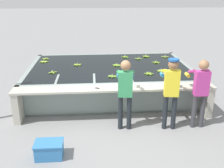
{
  "coord_description": "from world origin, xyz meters",
  "views": [
    {
      "loc": [
        -0.53,
        -5.7,
        3.09
      ],
      "look_at": [
        0.0,
        1.15,
        0.58
      ],
      "focal_mm": 42.0,
      "sensor_mm": 36.0,
      "label": 1
    }
  ],
  "objects": [
    {
      "name": "banana_bunch_floating_5",
      "position": [
        0.34,
        1.11,
        0.85
      ],
      "size": [
        0.28,
        0.26,
        0.08
      ],
      "color": "#7FAD33",
      "rests_on": "wash_tank"
    },
    {
      "name": "work_ledge",
      "position": [
        0.0,
        0.23,
        0.61
      ],
      "size": [
        4.94,
        0.45,
        0.83
      ],
      "color": "#B7B2A3",
      "rests_on": "ground"
    },
    {
      "name": "crate",
      "position": [
        -1.41,
        -1.3,
        0.16
      ],
      "size": [
        0.55,
        0.39,
        0.32
      ],
      "color": "#3375B7",
      "rests_on": "ground"
    },
    {
      "name": "wash_tank",
      "position": [
        -0.0,
        2.08,
        0.41
      ],
      "size": [
        4.94,
        3.28,
        0.83
      ],
      "color": "gray",
      "rests_on": "ground"
    },
    {
      "name": "banana_bunch_floating_12",
      "position": [
        1.36,
        3.16,
        0.85
      ],
      "size": [
        0.26,
        0.28,
        0.08
      ],
      "color": "#7FAD33",
      "rests_on": "wash_tank"
    },
    {
      "name": "ground_plane",
      "position": [
        0.0,
        0.0,
        0.0
      ],
      "size": [
        80.0,
        80.0,
        0.0
      ],
      "primitive_type": "plane",
      "color": "gray",
      "rests_on": "ground"
    },
    {
      "name": "banana_bunch_floating_11",
      "position": [
        0.62,
        3.13,
        0.85
      ],
      "size": [
        0.27,
        0.27,
        0.08
      ],
      "color": "#7FAD33",
      "rests_on": "wash_tank"
    },
    {
      "name": "banana_bunch_floating_10",
      "position": [
        2.01,
        3.05,
        0.85
      ],
      "size": [
        0.28,
        0.28,
        0.08
      ],
      "color": "#93BC3D",
      "rests_on": "wash_tank"
    },
    {
      "name": "banana_bunch_floating_1",
      "position": [
        1.46,
        1.42,
        0.85
      ],
      "size": [
        0.28,
        0.28,
        0.08
      ],
      "color": "#9EC642",
      "rests_on": "wash_tank"
    },
    {
      "name": "banana_bunch_floating_4",
      "position": [
        0.0,
        1.04,
        0.85
      ],
      "size": [
        0.27,
        0.28,
        0.08
      ],
      "color": "#75A333",
      "rests_on": "wash_tank"
    },
    {
      "name": "knife_0",
      "position": [
        -0.37,
        0.15,
        0.84
      ],
      "size": [
        0.33,
        0.18,
        0.02
      ],
      "color": "silver",
      "rests_on": "work_ledge"
    },
    {
      "name": "banana_bunch_floating_0",
      "position": [
        1.04,
        2.87,
        0.85
      ],
      "size": [
        0.26,
        0.26,
        0.08
      ],
      "color": "#75A333",
      "rests_on": "wash_tank"
    },
    {
      "name": "worker_0",
      "position": [
        0.19,
        -0.28,
        0.99
      ],
      "size": [
        0.46,
        0.73,
        1.65
      ],
      "color": "#1E2328",
      "rests_on": "ground"
    },
    {
      "name": "banana_bunch_floating_13",
      "position": [
        -2.11,
        3.09,
        0.85
      ],
      "size": [
        0.27,
        0.27,
        0.08
      ],
      "color": "#8CB738",
      "rests_on": "wash_tank"
    },
    {
      "name": "banana_bunch_floating_9",
      "position": [
        -1.66,
        1.52,
        0.85
      ],
      "size": [
        0.27,
        0.27,
        0.08
      ],
      "color": "#8CB738",
      "rests_on": "wash_tank"
    },
    {
      "name": "banana_bunch_floating_8",
      "position": [
        1.04,
        1.2,
        0.85
      ],
      "size": [
        0.28,
        0.28,
        0.08
      ],
      "color": "#7FAD33",
      "rests_on": "wash_tank"
    },
    {
      "name": "banana_bunch_floating_7",
      "position": [
        -2.11,
        2.72,
        0.85
      ],
      "size": [
        0.28,
        0.28,
        0.08
      ],
      "color": "#9EC642",
      "rests_on": "wash_tank"
    },
    {
      "name": "worker_2",
      "position": [
        1.9,
        -0.32,
        0.98
      ],
      "size": [
        0.41,
        0.71,
        1.64
      ],
      "color": "#38383D",
      "rests_on": "ground"
    },
    {
      "name": "worker_1",
      "position": [
        1.21,
        -0.35,
        1.02
      ],
      "size": [
        0.46,
        0.74,
        1.68
      ],
      "color": "#1E2328",
      "rests_on": "ground"
    },
    {
      "name": "banana_bunch_floating_6",
      "position": [
        -1.0,
        2.27,
        0.85
      ],
      "size": [
        0.26,
        0.28,
        0.08
      ],
      "color": "#93BC3D",
      "rests_on": "wash_tank"
    },
    {
      "name": "banana_bunch_floating_2",
      "position": [
        1.52,
        2.35,
        0.85
      ],
      "size": [
        0.28,
        0.27,
        0.08
      ],
      "color": "#7FAD33",
      "rests_on": "wash_tank"
    },
    {
      "name": "banana_bunch_floating_3",
      "position": [
        0.22,
        2.12,
        0.85
      ],
      "size": [
        0.28,
        0.27,
        0.08
      ],
      "color": "#8CB738",
      "rests_on": "wash_tank"
    }
  ]
}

